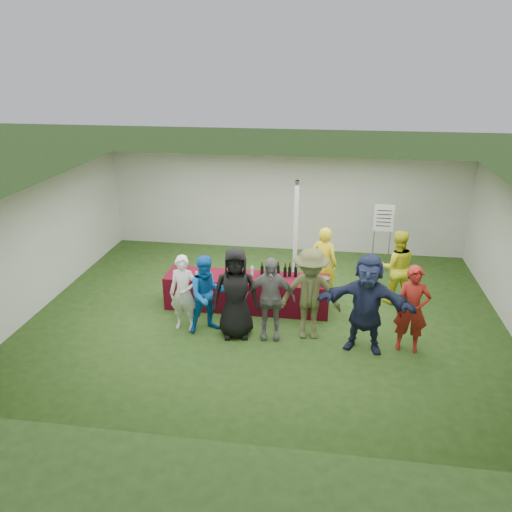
# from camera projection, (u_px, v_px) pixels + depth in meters

# --- Properties ---
(ground) EXTENTS (60.00, 60.00, 0.00)m
(ground) POSITION_uv_depth(u_px,v_px,m) (267.00, 313.00, 10.94)
(ground) COLOR #284719
(ground) RESTS_ON ground
(tent) EXTENTS (10.00, 10.00, 10.00)m
(tent) POSITION_uv_depth(u_px,v_px,m) (295.00, 238.00, 11.47)
(tent) COLOR white
(tent) RESTS_ON ground
(serving_table) EXTENTS (3.60, 0.80, 0.75)m
(serving_table) POSITION_uv_depth(u_px,v_px,m) (247.00, 292.00, 11.05)
(serving_table) COLOR maroon
(serving_table) RESTS_ON ground
(wine_bottles) EXTENTS (0.81, 0.16, 0.32)m
(wine_bottles) POSITION_uv_depth(u_px,v_px,m) (278.00, 271.00, 10.91)
(wine_bottles) COLOR black
(wine_bottles) RESTS_ON serving_table
(wine_glasses) EXTENTS (2.79, 0.11, 0.16)m
(wine_glasses) POSITION_uv_depth(u_px,v_px,m) (223.00, 275.00, 10.70)
(wine_glasses) COLOR silver
(wine_glasses) RESTS_ON serving_table
(water_bottle) EXTENTS (0.07, 0.07, 0.23)m
(water_bottle) POSITION_uv_depth(u_px,v_px,m) (252.00, 271.00, 10.93)
(water_bottle) COLOR silver
(water_bottle) RESTS_ON serving_table
(bar_towel) EXTENTS (0.25, 0.18, 0.03)m
(bar_towel) POSITION_uv_depth(u_px,v_px,m) (319.00, 279.00, 10.74)
(bar_towel) COLOR white
(bar_towel) RESTS_ON serving_table
(dump_bucket) EXTENTS (0.23, 0.23, 0.18)m
(dump_bucket) POSITION_uv_depth(u_px,v_px,m) (324.00, 282.00, 10.45)
(dump_bucket) COLOR slate
(dump_bucket) RESTS_ON serving_table
(wine_list_sign) EXTENTS (0.50, 0.03, 1.80)m
(wine_list_sign) POSITION_uv_depth(u_px,v_px,m) (383.00, 223.00, 12.60)
(wine_list_sign) COLOR slate
(wine_list_sign) RESTS_ON ground
(staff_pourer) EXTENTS (0.74, 0.62, 1.73)m
(staff_pourer) POSITION_uv_depth(u_px,v_px,m) (324.00, 263.00, 11.32)
(staff_pourer) COLOR yellow
(staff_pourer) RESTS_ON ground
(staff_back) EXTENTS (0.89, 0.73, 1.71)m
(staff_back) POSITION_uv_depth(u_px,v_px,m) (396.00, 267.00, 11.14)
(staff_back) COLOR yellow
(staff_back) RESTS_ON ground
(customer_0) EXTENTS (0.60, 0.41, 1.60)m
(customer_0) POSITION_uv_depth(u_px,v_px,m) (184.00, 293.00, 10.05)
(customer_0) COLOR white
(customer_0) RESTS_ON ground
(customer_1) EXTENTS (0.99, 0.92, 1.63)m
(customer_1) POSITION_uv_depth(u_px,v_px,m) (207.00, 294.00, 9.96)
(customer_1) COLOR blue
(customer_1) RESTS_ON ground
(customer_2) EXTENTS (1.00, 0.74, 1.86)m
(customer_2) POSITION_uv_depth(u_px,v_px,m) (236.00, 293.00, 9.74)
(customer_2) COLOR black
(customer_2) RESTS_ON ground
(customer_3) EXTENTS (1.03, 0.50, 1.70)m
(customer_3) POSITION_uv_depth(u_px,v_px,m) (270.00, 298.00, 9.71)
(customer_3) COLOR slate
(customer_3) RESTS_ON ground
(customer_4) EXTENTS (1.27, 0.80, 1.88)m
(customer_4) POSITION_uv_depth(u_px,v_px,m) (310.00, 294.00, 9.68)
(customer_4) COLOR #4E512C
(customer_4) RESTS_ON ground
(customer_5) EXTENTS (1.86, 0.84, 1.94)m
(customer_5) POSITION_uv_depth(u_px,v_px,m) (366.00, 303.00, 9.26)
(customer_5) COLOR #1D2544
(customer_5) RESTS_ON ground
(customer_6) EXTENTS (0.67, 0.48, 1.72)m
(customer_6) POSITION_uv_depth(u_px,v_px,m) (412.00, 309.00, 9.27)
(customer_6) COLOR maroon
(customer_6) RESTS_ON ground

